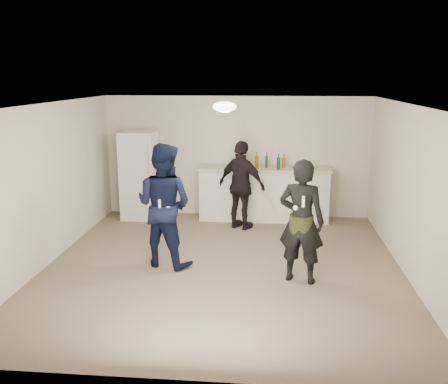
# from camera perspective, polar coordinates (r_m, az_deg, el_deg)

# --- Properties ---
(floor) EXTENTS (6.00, 6.00, 0.00)m
(floor) POSITION_cam_1_polar(r_m,az_deg,el_deg) (7.87, -0.14, -8.51)
(floor) COLOR #6B5B4C
(floor) RESTS_ON ground
(ceiling) EXTENTS (6.00, 6.00, 0.00)m
(ceiling) POSITION_cam_1_polar(r_m,az_deg,el_deg) (7.32, -0.15, 9.97)
(ceiling) COLOR silver
(ceiling) RESTS_ON wall_back
(wall_back) EXTENTS (6.00, 0.00, 6.00)m
(wall_back) POSITION_cam_1_polar(r_m,az_deg,el_deg) (10.44, 1.45, 4.05)
(wall_back) COLOR beige
(wall_back) RESTS_ON floor
(wall_front) EXTENTS (6.00, 0.00, 6.00)m
(wall_front) POSITION_cam_1_polar(r_m,az_deg,el_deg) (4.65, -3.76, -7.84)
(wall_front) COLOR beige
(wall_front) RESTS_ON floor
(wall_left) EXTENTS (0.00, 6.00, 6.00)m
(wall_left) POSITION_cam_1_polar(r_m,az_deg,el_deg) (8.23, -19.58, 0.77)
(wall_left) COLOR beige
(wall_left) RESTS_ON floor
(wall_right) EXTENTS (0.00, 6.00, 6.00)m
(wall_right) POSITION_cam_1_polar(r_m,az_deg,el_deg) (7.74, 20.56, -0.06)
(wall_right) COLOR beige
(wall_right) RESTS_ON floor
(counter) EXTENTS (2.60, 0.56, 1.05)m
(counter) POSITION_cam_1_polar(r_m,az_deg,el_deg) (10.23, 4.57, -0.32)
(counter) COLOR silver
(counter) RESTS_ON floor
(counter_top) EXTENTS (2.68, 0.64, 0.04)m
(counter_top) POSITION_cam_1_polar(r_m,az_deg,el_deg) (10.12, 4.63, 2.68)
(counter_top) COLOR beige
(counter_top) RESTS_ON counter
(fridge) EXTENTS (0.70, 0.70, 1.80)m
(fridge) POSITION_cam_1_polar(r_m,az_deg,el_deg) (10.43, -9.59, 1.91)
(fridge) COLOR white
(fridge) RESTS_ON floor
(fridge_handle) EXTENTS (0.02, 0.02, 0.60)m
(fridge_handle) POSITION_cam_1_polar(r_m,az_deg,el_deg) (9.94, -8.66, 3.73)
(fridge_handle) COLOR silver
(fridge_handle) RESTS_ON fridge
(ceiling_dome) EXTENTS (0.36, 0.36, 0.16)m
(ceiling_dome) POSITION_cam_1_polar(r_m,az_deg,el_deg) (7.62, 0.07, 9.73)
(ceiling_dome) COLOR white
(ceiling_dome) RESTS_ON ceiling
(shaker) EXTENTS (0.08, 0.08, 0.17)m
(shaker) POSITION_cam_1_polar(r_m,az_deg,el_deg) (10.17, 1.02, 3.38)
(shaker) COLOR silver
(shaker) RESTS_ON counter_top
(man) EXTENTS (1.12, 0.99, 1.92)m
(man) POSITION_cam_1_polar(r_m,az_deg,el_deg) (7.73, -6.89, -1.50)
(man) COLOR #0F193E
(man) RESTS_ON floor
(woman) EXTENTS (0.75, 0.61, 1.80)m
(woman) POSITION_cam_1_polar(r_m,az_deg,el_deg) (7.15, 8.83, -3.33)
(woman) COLOR black
(woman) RESTS_ON floor
(camo_shorts) EXTENTS (0.34, 0.34, 0.28)m
(camo_shorts) POSITION_cam_1_polar(r_m,az_deg,el_deg) (7.16, 8.82, -3.70)
(camo_shorts) COLOR #363B1B
(camo_shorts) RESTS_ON woman
(spectator) EXTENTS (1.08, 0.86, 1.71)m
(spectator) POSITION_cam_1_polar(r_m,az_deg,el_deg) (9.54, 2.04, 0.76)
(spectator) COLOR black
(spectator) RESTS_ON floor
(remote_man) EXTENTS (0.04, 0.04, 0.15)m
(remote_man) POSITION_cam_1_polar(r_m,az_deg,el_deg) (7.45, -7.36, -1.39)
(remote_man) COLOR silver
(remote_man) RESTS_ON man
(nunchuk_man) EXTENTS (0.07, 0.07, 0.07)m
(nunchuk_man) POSITION_cam_1_polar(r_m,az_deg,el_deg) (7.47, -6.40, -1.88)
(nunchuk_man) COLOR white
(nunchuk_man) RESTS_ON man
(remote_woman) EXTENTS (0.04, 0.04, 0.15)m
(remote_woman) POSITION_cam_1_polar(r_m,az_deg,el_deg) (6.82, 9.05, -1.09)
(remote_woman) COLOR white
(remote_woman) RESTS_ON woman
(nunchuk_woman) EXTENTS (0.07, 0.07, 0.07)m
(nunchuk_woman) POSITION_cam_1_polar(r_m,az_deg,el_deg) (6.86, 8.18, -1.82)
(nunchuk_woman) COLOR white
(nunchuk_woman) RESTS_ON woman
(bottle_cluster) EXTENTS (1.11, 0.26, 0.25)m
(bottle_cluster) POSITION_cam_1_polar(r_m,az_deg,el_deg) (10.01, 4.74, 3.33)
(bottle_cluster) COLOR #165019
(bottle_cluster) RESTS_ON counter_top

